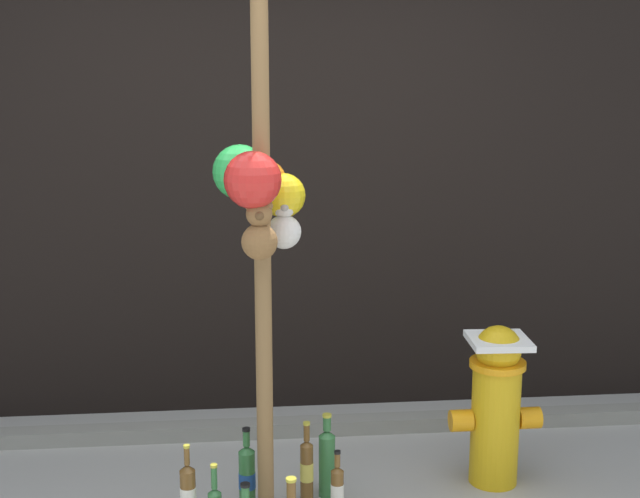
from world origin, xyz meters
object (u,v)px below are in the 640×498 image
at_px(memorial_post, 259,155).
at_px(fire_hydrant, 496,402).
at_px(bottle_0, 307,470).
at_px(bottle_1, 247,477).
at_px(bottle_3, 327,461).
at_px(bottle_2, 337,491).

xyz_separation_m(memorial_post, fire_hydrant, (1.10, 0.21, -1.19)).
relative_size(fire_hydrant, bottle_0, 1.98).
bearing_deg(bottle_1, memorial_post, -32.31).
relative_size(memorial_post, fire_hydrant, 3.38).
height_order(bottle_0, bottle_1, bottle_1).
distance_m(memorial_post, bottle_0, 1.45).
relative_size(bottle_1, bottle_3, 0.98).
distance_m(fire_hydrant, bottle_1, 1.21).
bearing_deg(bottle_2, bottle_0, 125.57).
distance_m(fire_hydrant, bottle_2, 0.88).
height_order(fire_hydrant, bottle_1, fire_hydrant).
bearing_deg(bottle_1, bottle_3, 15.62).
bearing_deg(bottle_3, memorial_post, -152.96).
height_order(memorial_post, bottle_1, memorial_post).
bearing_deg(bottle_3, bottle_0, -150.23).
distance_m(memorial_post, bottle_2, 1.49).
height_order(bottle_1, bottle_2, bottle_1).
height_order(memorial_post, fire_hydrant, memorial_post).
height_order(bottle_1, bottle_3, bottle_3).
relative_size(memorial_post, bottle_3, 6.55).
xyz_separation_m(fire_hydrant, bottle_0, (-0.90, -0.12, -0.24)).
bearing_deg(bottle_3, fire_hydrant, 4.36).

